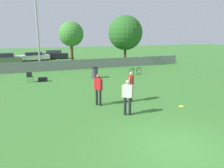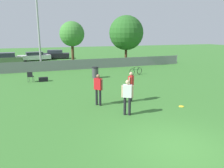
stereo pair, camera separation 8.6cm
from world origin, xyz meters
name	(u,v)px [view 1 (the left image)]	position (x,y,z in m)	size (l,w,h in m)	color
ground_plane	(178,147)	(0.00, 0.00, 0.00)	(120.00, 120.00, 0.00)	#38722D
fence_backline	(73,65)	(0.00, 18.00, 0.55)	(27.16, 0.07, 1.21)	gray
light_pole	(36,14)	(-3.35, 19.95, 5.88)	(0.90, 0.36, 10.17)	#9E9EA3
tree_near_pole	(71,34)	(0.27, 19.95, 3.82)	(2.85, 2.85, 5.28)	#4C331E
tree_far_right	(125,33)	(7.03, 19.78, 3.96)	(4.27, 4.27, 6.10)	#4C331E
player_receiver_white	(128,95)	(-0.33, 3.42, 1.01)	(0.50, 0.41, 1.74)	black
player_thrower_red	(98,87)	(-1.19, 5.35, 1.01)	(0.44, 0.46, 1.74)	black
player_defender_red	(131,85)	(0.77, 5.33, 1.01)	(0.45, 0.45, 1.74)	black
frisbee_disc	(181,106)	(2.95, 3.50, 0.01)	(0.27, 0.27, 0.03)	yellow
folding_chair_sideline	(30,76)	(-4.58, 12.96, 0.51)	(0.52, 0.52, 0.85)	#333338
bicycle_sideline	(135,71)	(4.91, 12.78, 0.35)	(1.62, 0.67, 0.72)	black
trash_bin	(95,72)	(0.85, 12.75, 0.50)	(0.58, 0.58, 0.98)	#3F3F44
gear_bag_sideline	(43,79)	(-3.60, 12.92, 0.17)	(0.73, 0.40, 0.36)	black
parked_car_olive	(6,59)	(-7.23, 25.34, 0.72)	(3.93, 1.89, 1.50)	black
parked_car_white	(33,56)	(-3.79, 28.45, 0.62)	(4.66, 2.17, 1.26)	black
parked_car_dark	(54,54)	(-0.62, 29.78, 0.68)	(4.58, 2.52, 1.39)	black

